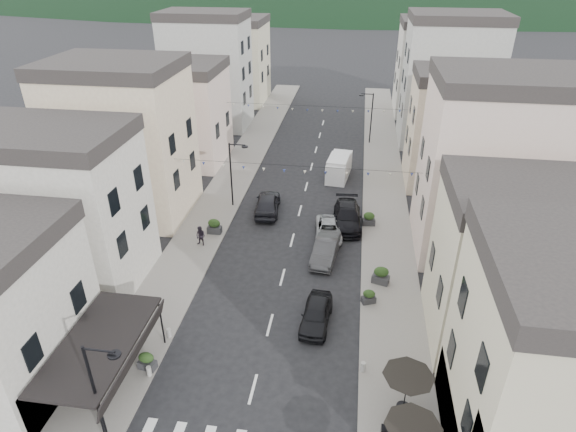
% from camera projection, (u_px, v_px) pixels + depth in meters
% --- Properties ---
extents(sidewalk_left, '(4.00, 76.00, 0.12)m').
position_uv_depth(sidewalk_left, '(234.00, 177.00, 48.76)').
color(sidewalk_left, slate).
rests_on(sidewalk_left, ground).
extents(sidewalk_right, '(4.00, 76.00, 0.12)m').
position_uv_depth(sidewalk_right, '(384.00, 187.00, 46.85)').
color(sidewalk_right, slate).
rests_on(sidewalk_right, ground).
extents(boutique_awning, '(3.77, 7.50, 3.28)m').
position_uv_depth(boutique_awning, '(104.00, 344.00, 23.89)').
color(boutique_awning, black).
rests_on(boutique_awning, ground).
extents(buildings_row_left, '(10.20, 54.16, 14.00)m').
position_uv_depth(buildings_row_left, '(180.00, 100.00, 51.68)').
color(buildings_row_left, '#B1ADA2').
rests_on(buildings_row_left, ground).
extents(buildings_row_right, '(10.20, 54.16, 14.50)m').
position_uv_depth(buildings_row_right, '(461.00, 113.00, 46.90)').
color(buildings_row_right, beige).
rests_on(buildings_row_right, ground).
extents(cafe_terrace, '(2.50, 8.10, 2.53)m').
position_uv_depth(cafe_terrace, '(412.00, 431.00, 20.45)').
color(cafe_terrace, black).
rests_on(cafe_terrace, ground).
extents(streetlamp_left_near, '(1.70, 0.56, 6.00)m').
position_uv_depth(streetlamp_left_near, '(99.00, 387.00, 20.83)').
color(streetlamp_left_near, black).
rests_on(streetlamp_left_near, ground).
extents(streetlamp_left_far, '(1.70, 0.56, 6.00)m').
position_uv_depth(streetlamp_left_far, '(234.00, 168.00, 41.59)').
color(streetlamp_left_far, black).
rests_on(streetlamp_left_far, ground).
extents(streetlamp_right_far, '(1.70, 0.56, 6.00)m').
position_uv_depth(streetlamp_right_far, '(369.00, 113.00, 55.68)').
color(streetlamp_right_far, black).
rests_on(streetlamp_right_far, ground).
extents(bollards, '(11.66, 10.26, 0.60)m').
position_uv_depth(bollards, '(251.00, 391.00, 24.71)').
color(bollards, gray).
rests_on(bollards, ground).
extents(bunting_near, '(19.00, 0.28, 0.62)m').
position_uv_depth(bunting_near, '(294.00, 170.00, 36.44)').
color(bunting_near, black).
rests_on(bunting_near, ground).
extents(bunting_far, '(19.00, 0.28, 0.62)m').
position_uv_depth(bunting_far, '(315.00, 109.00, 50.28)').
color(bunting_far, black).
rests_on(bunting_far, ground).
extents(parked_car_a, '(1.97, 4.31, 1.43)m').
position_uv_depth(parked_car_a, '(316.00, 314.00, 29.49)').
color(parked_car_a, black).
rests_on(parked_car_a, ground).
extents(parked_car_b, '(2.09, 4.76, 1.52)m').
position_uv_depth(parked_car_b, '(325.00, 250.00, 35.70)').
color(parked_car_b, '#313133').
rests_on(parked_car_b, ground).
extents(parked_car_c, '(2.52, 4.69, 1.25)m').
position_uv_depth(parked_car_c, '(328.00, 230.00, 38.50)').
color(parked_car_c, gray).
rests_on(parked_car_c, ground).
extents(parked_car_d, '(2.62, 5.69, 1.61)m').
position_uv_depth(parked_car_d, '(347.00, 216.00, 40.08)').
color(parked_car_d, black).
rests_on(parked_car_d, ground).
extents(parked_car_e, '(2.47, 5.21, 1.72)m').
position_uv_depth(parked_car_e, '(267.00, 203.00, 42.03)').
color(parked_car_e, black).
rests_on(parked_car_e, ground).
extents(delivery_van, '(2.48, 5.07, 2.34)m').
position_uv_depth(delivery_van, '(339.00, 167.00, 48.40)').
color(delivery_van, silver).
rests_on(delivery_van, ground).
extents(pedestrian_a, '(0.73, 0.49, 1.97)m').
position_uv_depth(pedestrian_a, '(117.00, 318.00, 28.60)').
color(pedestrian_a, black).
rests_on(pedestrian_a, sidewalk_left).
extents(pedestrian_b, '(0.93, 0.80, 1.63)m').
position_uv_depth(pedestrian_b, '(201.00, 236.00, 37.08)').
color(pedestrian_b, '#251F29').
rests_on(pedestrian_b, sidewalk_left).
extents(planter_la, '(1.05, 0.69, 1.09)m').
position_uv_depth(planter_la, '(147.00, 361.00, 26.21)').
color(planter_la, '#2F3032').
rests_on(planter_la, sidewalk_left).
extents(planter_lb, '(1.13, 0.63, 1.26)m').
position_uv_depth(planter_lb, '(214.00, 226.00, 38.79)').
color(planter_lb, '#303032').
rests_on(planter_lb, sidewalk_left).
extents(planter_ra, '(1.01, 0.80, 1.00)m').
position_uv_depth(planter_ra, '(369.00, 297.00, 31.14)').
color(planter_ra, '#29292B').
rests_on(planter_ra, sidewalk_right).
extents(planter_rb, '(1.28, 0.93, 1.29)m').
position_uv_depth(planter_rb, '(381.00, 275.00, 32.94)').
color(planter_rb, '#313033').
rests_on(planter_rb, sidewalk_right).
extents(planter_rc, '(1.11, 0.70, 1.17)m').
position_uv_depth(planter_rc, '(369.00, 219.00, 39.96)').
color(planter_rc, '#29292B').
rests_on(planter_rc, sidewalk_right).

